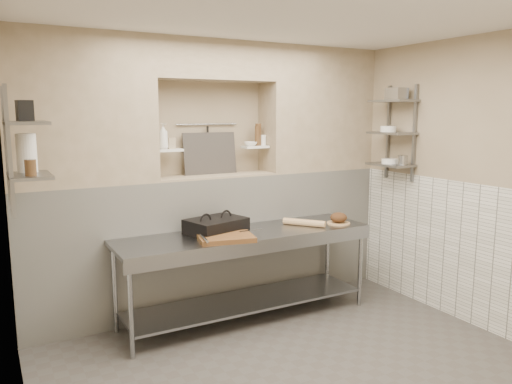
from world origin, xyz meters
TOP-DOWN VIEW (x-y plane):
  - floor at (0.00, 0.00)m, footprint 4.00×3.90m
  - ceiling at (0.00, 0.00)m, footprint 4.00×3.90m
  - wall_left at (-2.05, 0.00)m, footprint 0.10×3.90m
  - wall_right at (2.05, 0.00)m, footprint 0.10×3.90m
  - wall_back at (0.00, 2.00)m, footprint 4.00×0.10m
  - backwall_lower at (0.00, 1.75)m, footprint 4.00×0.40m
  - alcove_sill at (0.00, 1.75)m, footprint 1.30×0.40m
  - backwall_pillar_left at (-1.33, 1.75)m, footprint 1.35×0.40m
  - backwall_pillar_right at (1.33, 1.75)m, footprint 1.35×0.40m
  - backwall_header at (0.00, 1.75)m, footprint 1.30×0.40m
  - wainscot_left at (-1.99, 0.00)m, footprint 0.02×3.90m
  - wainscot_right at (1.99, 0.00)m, footprint 0.02×3.90m
  - alcove_shelf_left at (-0.50, 1.75)m, footprint 0.28×0.16m
  - alcove_shelf_right at (0.50, 1.75)m, footprint 0.28×0.16m
  - utensil_rail at (0.00, 1.92)m, footprint 0.70×0.02m
  - hanging_steel at (0.00, 1.90)m, footprint 0.02×0.02m
  - splash_panel at (0.00, 1.85)m, footprint 0.60×0.08m
  - shelf_rail_left_a at (-1.98, 1.25)m, footprint 0.03×0.03m
  - shelf_rail_left_b at (-1.98, 0.85)m, footprint 0.03×0.03m
  - wall_shelf_left_lower at (-1.84, 1.05)m, footprint 0.30×0.50m
  - wall_shelf_left_upper at (-1.84, 1.05)m, footprint 0.30×0.50m
  - shelf_rail_right_a at (1.98, 1.25)m, footprint 0.03×0.03m
  - shelf_rail_right_b at (1.98, 0.85)m, footprint 0.03×0.03m
  - wall_shelf_right_lower at (1.84, 1.05)m, footprint 0.30×0.50m
  - wall_shelf_right_mid at (1.84, 1.05)m, footprint 0.30×0.50m
  - wall_shelf_right_upper at (1.84, 1.05)m, footprint 0.30×0.50m
  - prep_table at (0.09, 1.18)m, footprint 2.60×0.70m
  - panini_press at (-0.19, 1.29)m, footprint 0.63×0.53m
  - cutting_board at (-0.22, 1.01)m, footprint 0.57×0.46m
  - knife_blade at (0.07, 1.06)m, footprint 0.24×0.03m
  - tongs at (-0.45, 0.97)m, footprint 0.07×0.27m
  - mixing_bowl at (0.13, 1.41)m, footprint 0.20×0.20m
  - rolling_pin at (0.76, 1.15)m, footprint 0.33×0.40m
  - bread_board at (1.14, 1.06)m, footprint 0.25×0.25m
  - bread_loaf at (1.14, 1.06)m, footprint 0.18×0.18m
  - bottle_soap at (-0.56, 1.71)m, footprint 0.13×0.13m
  - jar_alcove at (-0.46, 1.76)m, footprint 0.07×0.07m
  - bowl_alcove at (0.44, 1.74)m, footprint 0.17×0.17m
  - condiment_a at (0.55, 1.78)m, footprint 0.07×0.07m
  - condiment_b at (0.53, 1.75)m, footprint 0.05×0.05m
  - condiment_c at (0.61, 1.77)m, footprint 0.07×0.07m
  - jug_left at (-1.84, 1.20)m, footprint 0.15×0.15m
  - jar_left at (-1.84, 0.92)m, footprint 0.08×0.08m
  - box_left_upper at (-1.84, 1.08)m, footprint 0.12×0.12m
  - bowl_right at (1.84, 1.06)m, footprint 0.18×0.18m
  - canister_right at (1.84, 0.87)m, footprint 0.11×0.11m
  - bowl_right_mid at (1.84, 1.11)m, footprint 0.18×0.18m
  - basket_right at (1.84, 1.00)m, footprint 0.17×0.20m

SIDE VIEW (x-z plane):
  - floor at x=0.00m, z-range -0.10..0.00m
  - prep_table at x=0.09m, z-range 0.19..1.09m
  - backwall_lower at x=0.00m, z-range 0.00..1.40m
  - wainscot_left at x=-1.99m, z-range 0.00..1.40m
  - wainscot_right at x=1.99m, z-range 0.00..1.40m
  - bread_board at x=1.14m, z-range 0.90..0.91m
  - cutting_board at x=-0.22m, z-range 0.90..0.95m
  - mixing_bowl at x=0.13m, z-range 0.90..0.95m
  - rolling_pin at x=0.76m, z-range 0.90..0.97m
  - knife_blade at x=0.07m, z-range 0.95..0.95m
  - tongs at x=-0.45m, z-range 0.95..0.97m
  - bread_loaf at x=1.14m, z-range 0.91..1.02m
  - panini_press at x=-0.19m, z-range 0.90..1.05m
  - wall_left at x=-2.05m, z-range 0.00..2.80m
  - wall_right at x=2.05m, z-range 0.00..2.80m
  - wall_back at x=0.00m, z-range 0.00..2.80m
  - alcove_sill at x=0.00m, z-range 1.40..1.42m
  - wall_shelf_right_lower at x=1.84m, z-range 1.49..1.51m
  - bowl_right at x=1.84m, z-range 1.51..1.57m
  - canister_right at x=1.84m, z-range 1.51..1.62m
  - wall_shelf_left_lower at x=-1.84m, z-range 1.59..1.61m
  - splash_panel at x=0.00m, z-range 1.42..1.86m
  - jar_left at x=-1.84m, z-range 1.61..1.73m
  - alcove_shelf_left at x=-0.50m, z-range 1.69..1.71m
  - alcove_shelf_right at x=0.50m, z-range 1.69..1.71m
  - bowl_alcove at x=0.44m, z-range 1.71..1.76m
  - jug_left at x=-1.84m, z-range 1.61..1.91m
  - jar_alcove at x=-0.46m, z-range 1.71..1.82m
  - condiment_c at x=0.61m, z-range 1.71..1.83m
  - hanging_steel at x=0.00m, z-range 1.63..1.93m
  - shelf_rail_left_a at x=-1.98m, z-range 1.33..2.27m
  - shelf_rail_left_b at x=-1.98m, z-range 1.33..2.27m
  - condiment_b at x=0.53m, z-range 1.71..1.93m
  - condiment_a at x=0.55m, z-range 1.71..1.96m
  - bottle_soap at x=-0.56m, z-range 1.71..1.97m
  - shelf_rail_right_a at x=1.98m, z-range 1.33..2.38m
  - shelf_rail_right_b at x=1.98m, z-range 1.33..2.38m
  - wall_shelf_right_mid at x=1.84m, z-range 1.84..1.86m
  - bowl_right_mid at x=1.84m, z-range 1.86..1.93m
  - utensil_rail at x=0.00m, z-range 1.94..1.96m
  - wall_shelf_left_upper at x=-1.84m, z-range 1.99..2.01m
  - box_left_upper at x=-1.84m, z-range 2.01..2.17m
  - backwall_pillar_left at x=-1.33m, z-range 1.40..2.80m
  - backwall_pillar_right at x=1.33m, z-range 1.40..2.80m
  - wall_shelf_right_upper at x=1.84m, z-range 2.19..2.21m
  - basket_right at x=1.84m, z-range 2.21..2.34m
  - backwall_header at x=0.00m, z-range 2.40..2.80m
  - ceiling at x=0.00m, z-range 2.80..2.90m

